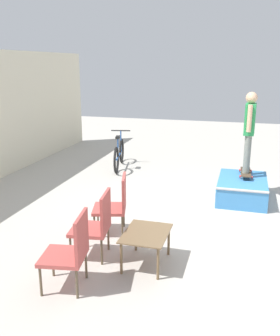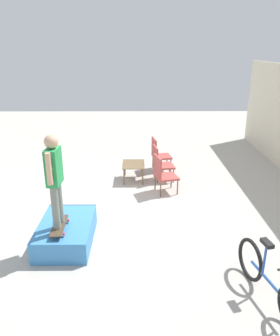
% 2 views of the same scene
% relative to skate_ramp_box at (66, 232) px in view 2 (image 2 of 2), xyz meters
% --- Properties ---
extents(ground_plane, '(24.00, 24.00, 0.00)m').
position_rel_skate_ramp_box_xyz_m(ground_plane, '(-1.40, 0.50, -0.21)').
color(ground_plane, '#B7B2A8').
extents(skate_ramp_box, '(1.47, 0.96, 0.44)m').
position_rel_skate_ramp_box_xyz_m(skate_ramp_box, '(0.00, 0.00, 0.00)').
color(skate_ramp_box, '#3D84C6').
rests_on(skate_ramp_box, ground_plane).
extents(skateboard_on_ramp, '(0.76, 0.28, 0.07)m').
position_rel_skate_ramp_box_xyz_m(skateboard_on_ramp, '(0.25, -0.05, 0.29)').
color(skateboard_on_ramp, '#473828').
rests_on(skateboard_on_ramp, skate_ramp_box).
extents(person_skater, '(0.57, 0.23, 1.64)m').
position_rel_skate_ramp_box_xyz_m(person_skater, '(0.25, -0.05, 1.26)').
color(person_skater, gray).
rests_on(person_skater, skateboard_on_ramp).
extents(coffee_table, '(0.78, 0.59, 0.47)m').
position_rel_skate_ramp_box_xyz_m(coffee_table, '(-3.06, 1.22, 0.20)').
color(coffee_table, brown).
rests_on(coffee_table, ground_plane).
extents(patio_chair_left, '(0.60, 0.60, 0.97)m').
position_rel_skate_ramp_box_xyz_m(patio_chair_left, '(-3.85, 1.95, 0.32)').
color(patio_chair_left, brown).
rests_on(patio_chair_left, ground_plane).
extents(patio_chair_center, '(0.59, 0.59, 0.97)m').
position_rel_skate_ramp_box_xyz_m(patio_chair_center, '(-3.05, 1.95, 0.32)').
color(patio_chair_center, brown).
rests_on(patio_chair_center, ground_plane).
extents(patio_chair_right, '(0.64, 0.64, 0.97)m').
position_rel_skate_ramp_box_xyz_m(patio_chair_right, '(-2.23, 1.95, 0.32)').
color(patio_chair_right, brown).
rests_on(patio_chair_right, ground_plane).
extents(bicycle, '(1.74, 0.55, 0.94)m').
position_rel_skate_ramp_box_xyz_m(bicycle, '(1.58, 3.20, 0.15)').
color(bicycle, black).
rests_on(bicycle, ground_plane).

